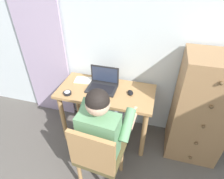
# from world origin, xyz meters

# --- Properties ---
(wall_back) EXTENTS (4.80, 0.05, 2.50)m
(wall_back) POSITION_xyz_m (0.00, 2.20, 1.25)
(wall_back) COLOR silver
(wall_back) RESTS_ON ground_plane
(curtain_panel) EXTENTS (0.64, 0.03, 2.20)m
(curtain_panel) POSITION_xyz_m (-1.22, 2.13, 1.10)
(curtain_panel) COLOR #B29EBC
(curtain_panel) RESTS_ON ground_plane
(desk) EXTENTS (1.12, 0.54, 0.74)m
(desk) POSITION_xyz_m (-0.29, 1.86, 0.62)
(desk) COLOR tan
(desk) RESTS_ON ground_plane
(dresser) EXTENTS (0.57, 0.50, 1.29)m
(dresser) POSITION_xyz_m (0.77, 1.91, 0.65)
(dresser) COLOR #9E754C
(dresser) RESTS_ON ground_plane
(chair) EXTENTS (0.45, 0.43, 0.89)m
(chair) POSITION_xyz_m (-0.17, 1.17, 0.50)
(chair) COLOR brown
(chair) RESTS_ON ground_plane
(person_seated) EXTENTS (0.56, 0.61, 1.21)m
(person_seated) POSITION_xyz_m (-0.16, 1.35, 0.68)
(person_seated) COLOR #4C4C4C
(person_seated) RESTS_ON ground_plane
(laptop) EXTENTS (0.34, 0.25, 0.24)m
(laptop) POSITION_xyz_m (-0.35, 1.91, 0.80)
(laptop) COLOR #232326
(laptop) RESTS_ON desk
(computer_mouse) EXTENTS (0.09, 0.11, 0.03)m
(computer_mouse) POSITION_xyz_m (-0.01, 1.87, 0.76)
(computer_mouse) COLOR black
(computer_mouse) RESTS_ON desk
(desk_clock) EXTENTS (0.09, 0.09, 0.03)m
(desk_clock) POSITION_xyz_m (-0.69, 1.67, 0.76)
(desk_clock) COLOR black
(desk_clock) RESTS_ON desk
(notebook_pad) EXTENTS (0.23, 0.17, 0.01)m
(notebook_pad) POSITION_xyz_m (-0.63, 1.98, 0.75)
(notebook_pad) COLOR silver
(notebook_pad) RESTS_ON desk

